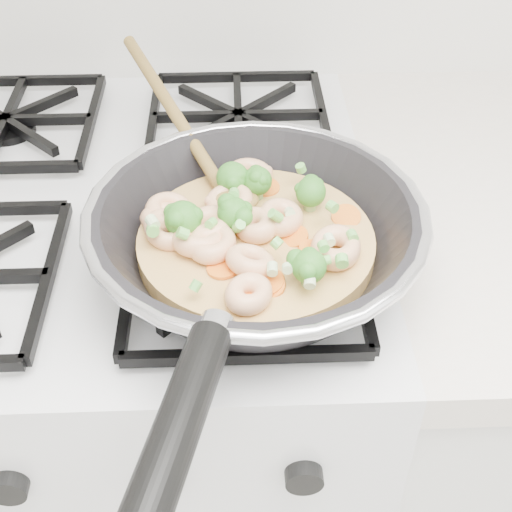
{
  "coord_description": "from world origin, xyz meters",
  "views": [
    {
      "loc": [
        0.14,
        1.04,
        1.38
      ],
      "look_at": [
        0.16,
        1.56,
        0.93
      ],
      "focal_mm": 49.29,
      "sensor_mm": 36.0,
      "label": 1
    }
  ],
  "objects": [
    {
      "name": "stove",
      "position": [
        0.0,
        1.7,
        0.46
      ],
      "size": [
        0.6,
        0.6,
        0.92
      ],
      "color": "white",
      "rests_on": "ground"
    },
    {
      "name": "skillet",
      "position": [
        0.16,
        1.55,
        0.96
      ],
      "size": [
        0.32,
        0.62,
        0.1
      ],
      "rotation": [
        0.0,
        0.0,
        0.15
      ],
      "color": "black",
      "rests_on": "stove"
    }
  ]
}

